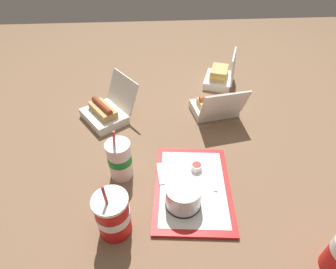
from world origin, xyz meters
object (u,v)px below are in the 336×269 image
Objects in this scene: clamshell_hotdog_corner at (215,106)px; soda_cup_front at (120,159)px; food_tray at (192,187)px; cake_container at (183,196)px; clamshell_sandwich_right at (220,76)px; ketchup_cup at (196,167)px; soda_cup_back at (113,215)px; plastic_fork at (217,179)px; clamshell_hotdog_center at (106,112)px.

soda_cup_front is (0.35, -0.41, 0.04)m from clamshell_hotdog_corner.
food_tray is 1.69× the size of clamshell_hotdog_corner.
food_tray is at bearing 148.54° from cake_container.
food_tray is at bearing -19.58° from clamshell_sandwich_right.
soda_cup_front reaches higher than clamshell_hotdog_corner.
soda_cup_front reaches higher than clamshell_sandwich_right.
ketchup_cup is 0.17× the size of clamshell_hotdog_corner.
soda_cup_back is at bearing -1.20° from soda_cup_front.
soda_cup_front reaches higher than plastic_fork.
food_tray is 0.75m from clamshell_sandwich_right.
food_tray is at bearing 38.34° from clamshell_hotdog_center.
clamshell_hotdog_center is at bearing -134.17° from ketchup_cup.
plastic_fork is 0.42m from clamshell_hotdog_corner.
cake_container is at bearing -31.46° from food_tray.
food_tray is 9.86× the size of ketchup_cup.
plastic_fork is 0.47× the size of clamshell_hotdog_corner.
soda_cup_back is at bearing -47.07° from plastic_fork.
soda_cup_back is at bearing 8.60° from clamshell_hotdog_center.
clamshell_sandwich_right is 0.80m from soda_cup_front.
plastic_fork reaches higher than food_tray.
soda_cup_back is (0.22, -0.00, -0.00)m from soda_cup_front.
clamshell_sandwich_right is (-0.63, 0.23, 0.02)m from ketchup_cup.
cake_container is at bearing 30.93° from clamshell_hotdog_center.
soda_cup_back reaches higher than clamshell_sandwich_right.
plastic_fork is at bearing 124.21° from cake_container.
plastic_fork is (-0.09, 0.13, -0.04)m from cake_container.
plastic_fork is at bearing 46.58° from clamshell_hotdog_center.
clamshell_hotdog_corner reaches higher than cake_container.
cake_container is 0.25m from soda_cup_front.
cake_container is 0.56× the size of soda_cup_back.
clamshell_hotdog_center is (-0.42, -0.34, 0.03)m from food_tray.
soda_cup_front reaches higher than cake_container.
cake_container is 0.56× the size of soda_cup_front.
cake_container is 0.50× the size of clamshell_hotdog_corner.
food_tray is 0.27m from soda_cup_front.
clamshell_sandwich_right reaches higher than cake_container.
soda_cup_front reaches higher than ketchup_cup.
clamshell_hotdog_center is at bearing -115.29° from plastic_fork.
food_tray is 0.29m from soda_cup_back.
ketchup_cup reaches higher than plastic_fork.
clamshell_hotdog_center is 0.65m from clamshell_sandwich_right.
cake_container is 0.52× the size of clamshell_sandwich_right.
soda_cup_back is at bearing -61.61° from food_tray.
soda_cup_front is 0.22m from soda_cup_back.
cake_container reaches higher than ketchup_cup.
ketchup_cup is 0.36× the size of plastic_fork.
ketchup_cup is 0.18× the size of clamshell_sandwich_right.
clamshell_hotdog_center is (-0.35, -0.36, 0.01)m from ketchup_cup.
clamshell_hotdog_corner is (-0.41, 0.08, 0.03)m from plastic_fork.
clamshell_sandwich_right is at bearing 141.49° from soda_cup_front.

